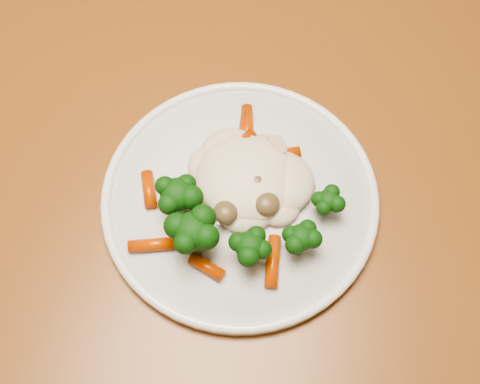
% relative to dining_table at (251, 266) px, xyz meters
% --- Properties ---
extents(dining_table, '(1.32, 0.88, 0.75)m').
position_rel_dining_table_xyz_m(dining_table, '(0.00, 0.00, 0.00)').
color(dining_table, brown).
rests_on(dining_table, ground).
extents(plate, '(0.27, 0.27, 0.01)m').
position_rel_dining_table_xyz_m(plate, '(-0.03, 0.03, 0.09)').
color(plate, white).
rests_on(plate, dining_table).
extents(meal, '(0.20, 0.20, 0.05)m').
position_rel_dining_table_xyz_m(meal, '(-0.02, 0.02, 0.12)').
color(meal, beige).
rests_on(meal, plate).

